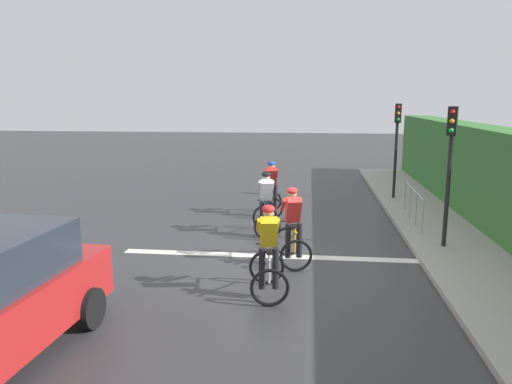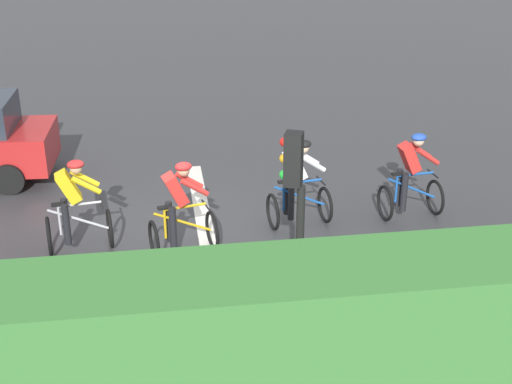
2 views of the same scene
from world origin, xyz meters
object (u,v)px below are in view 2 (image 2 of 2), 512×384
Objects in this scene: cyclist_mid at (180,211)px; traffic_light_near_crossing at (295,222)px; cyclist_lead at (411,178)px; pedestrian_railing_kerbside at (465,301)px; cyclist_second at (298,186)px; cyclist_fourth at (75,209)px.

cyclist_mid is 0.50× the size of traffic_light_near_crossing.
cyclist_lead is at bearing 144.39° from traffic_light_near_crossing.
cyclist_second is at bearing -159.71° from pedestrian_railing_kerbside.
cyclist_lead reaches higher than pedestrian_railing_kerbside.
cyclist_second is at bearing -88.99° from cyclist_lead.
traffic_light_near_crossing reaches higher than cyclist_lead.
cyclist_lead is at bearing 100.43° from cyclist_mid.
cyclist_second is at bearing 167.75° from traffic_light_near_crossing.
cyclist_second is 1.00× the size of cyclist_mid.
pedestrian_railing_kerbside is at bearing 95.33° from traffic_light_near_crossing.
cyclist_second is 0.60× the size of pedestrian_railing_kerbside.
traffic_light_near_crossing is 1.21× the size of pedestrian_railing_kerbside.
cyclist_second and cyclist_fourth have the same top height.
cyclist_fourth is at bearing -141.99° from traffic_light_near_crossing.
traffic_light_near_crossing reaches higher than pedestrian_railing_kerbside.
traffic_light_near_crossing is (4.26, -3.05, 1.43)m from cyclist_lead.
cyclist_second is 1.00× the size of cyclist_fourth.
cyclist_mid is (0.79, -4.29, 0.00)m from cyclist_lead.
cyclist_fourth is at bearing -84.33° from cyclist_second.
cyclist_second is (0.04, -2.13, 0.00)m from cyclist_lead.
traffic_light_near_crossing is at bearing 38.01° from cyclist_fourth.
cyclist_fourth is at bearing -123.81° from pedestrian_railing_kerbside.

